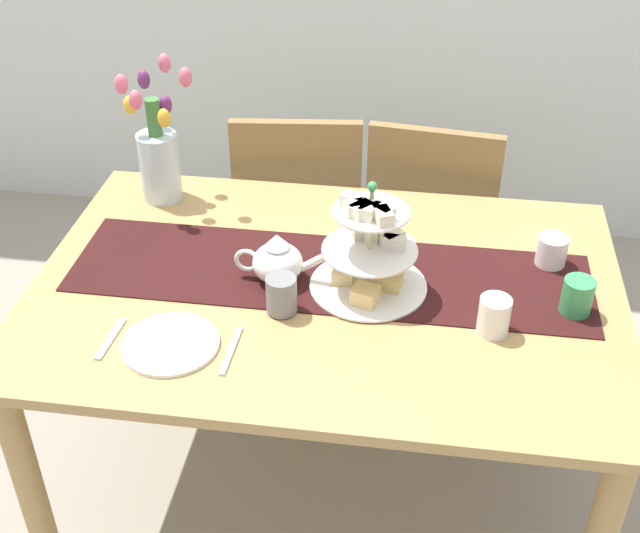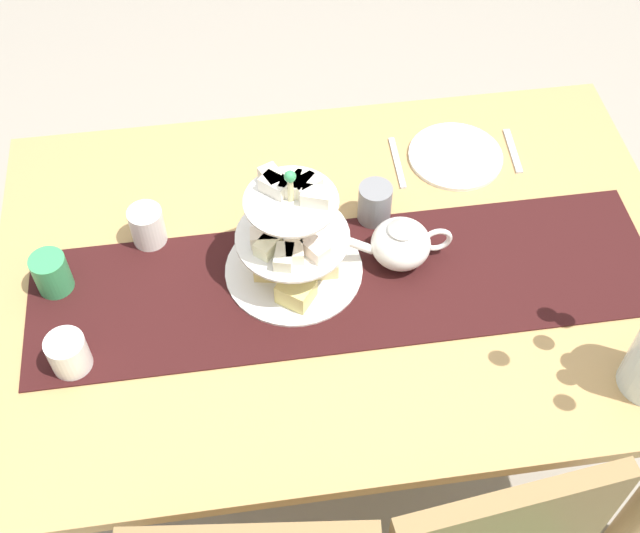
{
  "view_description": "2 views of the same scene",
  "coord_description": "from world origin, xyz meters",
  "px_view_note": "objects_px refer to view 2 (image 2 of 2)",
  "views": [
    {
      "loc": [
        0.23,
        -1.7,
        2.0
      ],
      "look_at": [
        -0.02,
        0.04,
        0.78
      ],
      "focal_mm": 46.21,
      "sensor_mm": 36.0,
      "label": 1
    },
    {
      "loc": [
        0.2,
        1.09,
        2.18
      ],
      "look_at": [
        0.06,
        0.06,
        0.83
      ],
      "focal_mm": 46.11,
      "sensor_mm": 36.0,
      "label": 2
    }
  ],
  "objects_px": {
    "dining_table": "(341,293)",
    "tiered_cake_stand": "(292,242)",
    "teapot": "(401,242)",
    "fork_left": "(513,151)",
    "mug_orange": "(52,274)",
    "mug_white_text": "(147,226)",
    "knife_left": "(397,163)",
    "cream_jug": "(69,354)",
    "dinner_plate_left": "(455,156)",
    "mug_grey": "(375,203)"
  },
  "relations": [
    {
      "from": "dining_table",
      "to": "tiered_cake_stand",
      "type": "height_order",
      "value": "tiered_cake_stand"
    },
    {
      "from": "tiered_cake_stand",
      "to": "teapot",
      "type": "relative_size",
      "value": 1.28
    },
    {
      "from": "dining_table",
      "to": "fork_left",
      "type": "relative_size",
      "value": 10.09
    },
    {
      "from": "fork_left",
      "to": "mug_orange",
      "type": "xyz_separation_m",
      "value": [
        1.09,
        0.26,
        0.04
      ]
    },
    {
      "from": "dining_table",
      "to": "mug_white_text",
      "type": "relative_size",
      "value": 15.93
    },
    {
      "from": "knife_left",
      "to": "cream_jug",
      "type": "bearing_deg",
      "value": 31.67
    },
    {
      "from": "tiered_cake_stand",
      "to": "mug_orange",
      "type": "xyz_separation_m",
      "value": [
        0.51,
        -0.03,
        -0.06
      ]
    },
    {
      "from": "dinner_plate_left",
      "to": "fork_left",
      "type": "bearing_deg",
      "value": 180.0
    },
    {
      "from": "mug_white_text",
      "to": "mug_orange",
      "type": "height_order",
      "value": "same"
    },
    {
      "from": "teapot",
      "to": "mug_orange",
      "type": "relative_size",
      "value": 2.51
    },
    {
      "from": "teapot",
      "to": "mug_white_text",
      "type": "bearing_deg",
      "value": -13.76
    },
    {
      "from": "fork_left",
      "to": "tiered_cake_stand",
      "type": "bearing_deg",
      "value": 27.18
    },
    {
      "from": "mug_grey",
      "to": "mug_orange",
      "type": "distance_m",
      "value": 0.72
    },
    {
      "from": "dining_table",
      "to": "mug_grey",
      "type": "height_order",
      "value": "mug_grey"
    },
    {
      "from": "mug_orange",
      "to": "fork_left",
      "type": "bearing_deg",
      "value": -166.36
    },
    {
      "from": "knife_left",
      "to": "mug_white_text",
      "type": "distance_m",
      "value": 0.62
    },
    {
      "from": "tiered_cake_stand",
      "to": "knife_left",
      "type": "distance_m",
      "value": 0.43
    },
    {
      "from": "cream_jug",
      "to": "dinner_plate_left",
      "type": "relative_size",
      "value": 0.37
    },
    {
      "from": "cream_jug",
      "to": "dinner_plate_left",
      "type": "distance_m",
      "value": 1.02
    },
    {
      "from": "dinner_plate_left",
      "to": "knife_left",
      "type": "height_order",
      "value": "dinner_plate_left"
    },
    {
      "from": "fork_left",
      "to": "mug_grey",
      "type": "bearing_deg",
      "value": 23.65
    },
    {
      "from": "tiered_cake_stand",
      "to": "knife_left",
      "type": "xyz_separation_m",
      "value": [
        -0.29,
        -0.3,
        -0.1
      ]
    },
    {
      "from": "fork_left",
      "to": "knife_left",
      "type": "relative_size",
      "value": 0.88
    },
    {
      "from": "mug_grey",
      "to": "dinner_plate_left",
      "type": "bearing_deg",
      "value": -144.62
    },
    {
      "from": "knife_left",
      "to": "mug_orange",
      "type": "relative_size",
      "value": 1.79
    },
    {
      "from": "tiered_cake_stand",
      "to": "knife_left",
      "type": "height_order",
      "value": "tiered_cake_stand"
    },
    {
      "from": "knife_left",
      "to": "mug_grey",
      "type": "xyz_separation_m",
      "value": [
        0.09,
        0.17,
        0.05
      ]
    },
    {
      "from": "tiered_cake_stand",
      "to": "mug_grey",
      "type": "bearing_deg",
      "value": -146.77
    },
    {
      "from": "knife_left",
      "to": "mug_grey",
      "type": "bearing_deg",
      "value": 61.9
    },
    {
      "from": "mug_white_text",
      "to": "mug_orange",
      "type": "relative_size",
      "value": 1.0
    },
    {
      "from": "fork_left",
      "to": "mug_grey",
      "type": "relative_size",
      "value": 1.58
    },
    {
      "from": "mug_white_text",
      "to": "mug_orange",
      "type": "distance_m",
      "value": 0.23
    },
    {
      "from": "dining_table",
      "to": "knife_left",
      "type": "xyz_separation_m",
      "value": [
        -0.18,
        -0.29,
        0.11
      ]
    },
    {
      "from": "knife_left",
      "to": "mug_orange",
      "type": "height_order",
      "value": "mug_orange"
    },
    {
      "from": "fork_left",
      "to": "mug_white_text",
      "type": "distance_m",
      "value": 0.9
    },
    {
      "from": "dining_table",
      "to": "cream_jug",
      "type": "height_order",
      "value": "cream_jug"
    },
    {
      "from": "dining_table",
      "to": "cream_jug",
      "type": "xyz_separation_m",
      "value": [
        0.57,
        0.17,
        0.15
      ]
    },
    {
      "from": "dining_table",
      "to": "teapot",
      "type": "xyz_separation_m",
      "value": [
        -0.13,
        0.0,
        0.16
      ]
    },
    {
      "from": "mug_grey",
      "to": "cream_jug",
      "type": "bearing_deg",
      "value": 24.25
    },
    {
      "from": "teapot",
      "to": "dinner_plate_left",
      "type": "xyz_separation_m",
      "value": [
        -0.2,
        -0.29,
        -0.05
      ]
    },
    {
      "from": "tiered_cake_stand",
      "to": "cream_jug",
      "type": "bearing_deg",
      "value": 19.9
    },
    {
      "from": "tiered_cake_stand",
      "to": "knife_left",
      "type": "relative_size",
      "value": 1.79
    },
    {
      "from": "dinner_plate_left",
      "to": "mug_grey",
      "type": "relative_size",
      "value": 2.42
    },
    {
      "from": "teapot",
      "to": "mug_white_text",
      "type": "xyz_separation_m",
      "value": [
        0.54,
        -0.13,
        -0.01
      ]
    },
    {
      "from": "mug_grey",
      "to": "mug_orange",
      "type": "height_order",
      "value": "mug_grey"
    },
    {
      "from": "tiered_cake_stand",
      "to": "mug_orange",
      "type": "height_order",
      "value": "tiered_cake_stand"
    },
    {
      "from": "cream_jug",
      "to": "mug_white_text",
      "type": "bearing_deg",
      "value": -117.39
    },
    {
      "from": "dinner_plate_left",
      "to": "knife_left",
      "type": "distance_m",
      "value": 0.15
    },
    {
      "from": "mug_orange",
      "to": "teapot",
      "type": "bearing_deg",
      "value": 177.79
    },
    {
      "from": "dining_table",
      "to": "knife_left",
      "type": "distance_m",
      "value": 0.36
    }
  ]
}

